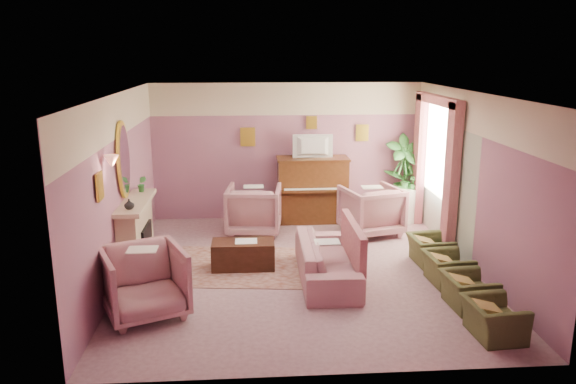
{
  "coord_description": "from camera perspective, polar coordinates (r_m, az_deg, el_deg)",
  "views": [
    {
      "loc": [
        -0.79,
        -8.37,
        3.41
      ],
      "look_at": [
        -0.16,
        0.4,
        1.2
      ],
      "focal_mm": 35.0,
      "sensor_mm": 36.0,
      "label": 1
    }
  ],
  "objects": [
    {
      "name": "palm_pot",
      "position": [
        11.92,
        11.46,
        -1.94
      ],
      "size": [
        0.34,
        0.34,
        0.34
      ],
      "primitive_type": "cylinder",
      "color": "brown",
      "rests_on": "floor"
    },
    {
      "name": "olive_chair_c",
      "position": [
        8.82,
        15.88,
        -7.04
      ],
      "size": [
        0.5,
        0.72,
        0.62
      ],
      "primitive_type": "imported",
      "color": "#464D27",
      "rests_on": "floor"
    },
    {
      "name": "print_left_wall",
      "position": [
        7.62,
        -18.58,
        0.55
      ],
      "size": [
        0.03,
        0.28,
        0.36
      ],
      "primitive_type": "cube",
      "color": "gold",
      "rests_on": "wall_left"
    },
    {
      "name": "sconce_shade",
      "position": [
        7.87,
        -17.48,
        3.0
      ],
      "size": [
        0.2,
        0.2,
        0.16
      ],
      "primitive_type": "cone",
      "color": "#D87960",
      "rests_on": "wall_left"
    },
    {
      "name": "sofa_throw",
      "position": [
        8.63,
        6.63,
        -4.99
      ],
      "size": [
        0.11,
        1.59,
        0.58
      ],
      "primitive_type": "cube",
      "color": "#9D525A",
      "rests_on": "sofa"
    },
    {
      "name": "fireplace_surround",
      "position": [
        9.21,
        -15.19,
        -4.47
      ],
      "size": [
        0.3,
        1.4,
        1.1
      ],
      "primitive_type": "cube",
      "color": "#C6AD89",
      "rests_on": "floor"
    },
    {
      "name": "print_back_left",
      "position": [
        11.46,
        -4.11,
        5.61
      ],
      "size": [
        0.3,
        0.03,
        0.38
      ],
      "primitive_type": "cube",
      "color": "gold",
      "rests_on": "wall_back"
    },
    {
      "name": "window_blind",
      "position": [
        10.66,
        15.14,
        4.4
      ],
      "size": [
        0.03,
        1.4,
        1.8
      ],
      "primitive_type": "cube",
      "color": "beige",
      "rests_on": "wall_right"
    },
    {
      "name": "curtain_left",
      "position": [
        9.85,
        16.27,
        1.19
      ],
      "size": [
        0.16,
        0.34,
        2.6
      ],
      "primitive_type": "cube",
      "color": "#9D525A",
      "rests_on": "floor"
    },
    {
      "name": "coffee_table",
      "position": [
        9.12,
        -4.57,
        -6.37
      ],
      "size": [
        1.0,
        0.51,
        0.45
      ],
      "primitive_type": "cube",
      "rotation": [
        0.0,
        0.0,
        -0.01
      ],
      "color": "black",
      "rests_on": "floor"
    },
    {
      "name": "print_back_mid",
      "position": [
        11.49,
        2.41,
        7.06
      ],
      "size": [
        0.22,
        0.03,
        0.26
      ],
      "primitive_type": "cube",
      "color": "gold",
      "rests_on": "wall_back"
    },
    {
      "name": "wall_left",
      "position": [
        8.83,
        -16.8,
        0.35
      ],
      "size": [
        0.02,
        6.0,
        2.8
      ],
      "primitive_type": "cube",
      "color": "#754B6F",
      "rests_on": "floor"
    },
    {
      "name": "floral_armchair_left",
      "position": [
        10.73,
        -3.49,
        -1.54
      ],
      "size": [
        0.99,
        0.99,
        1.04
      ],
      "primitive_type": "imported",
      "color": "#B27B81",
      "rests_on": "floor"
    },
    {
      "name": "olive_chair_b",
      "position": [
        8.11,
        17.83,
        -9.08
      ],
      "size": [
        0.5,
        0.72,
        0.62
      ],
      "primitive_type": "imported",
      "color": "#464D27",
      "rests_on": "floor"
    },
    {
      "name": "piano_keyshelf",
      "position": [
        11.11,
        2.71,
        0.1
      ],
      "size": [
        1.3,
        0.12,
        0.06
      ],
      "primitive_type": "cube",
      "color": "#482610",
      "rests_on": "piano"
    },
    {
      "name": "piano",
      "position": [
        11.46,
        2.5,
        0.18
      ],
      "size": [
        1.4,
        0.6,
        1.3
      ],
      "primitive_type": "cube",
      "color": "#482610",
      "rests_on": "floor"
    },
    {
      "name": "wall_back",
      "position": [
        11.58,
        -0.11,
        4.12
      ],
      "size": [
        5.5,
        0.02,
        2.8
      ],
      "primitive_type": "cube",
      "color": "#754B6F",
      "rests_on": "floor"
    },
    {
      "name": "hearth",
      "position": [
        9.36,
        -13.76,
        -7.59
      ],
      "size": [
        0.55,
        1.5,
        0.02
      ],
      "primitive_type": "cube",
      "color": "#C6AD89",
      "rests_on": "floor"
    },
    {
      "name": "sofa",
      "position": [
        8.62,
        3.96,
        -6.18
      ],
      "size": [
        0.7,
        2.1,
        0.85
      ],
      "primitive_type": "imported",
      "color": "#B27B81",
      "rests_on": "floor"
    },
    {
      "name": "picture_rail_band",
      "position": [
        11.43,
        -0.11,
        9.43
      ],
      "size": [
        5.5,
        0.01,
        0.65
      ],
      "primitive_type": "cube",
      "color": "beige",
      "rests_on": "wall_back"
    },
    {
      "name": "area_rug",
      "position": [
        9.25,
        -4.24,
        -7.51
      ],
      "size": [
        2.68,
        2.05,
        0.01
      ],
      "primitive_type": "cube",
      "rotation": [
        0.0,
        0.0,
        -0.11
      ],
      "color": "#99695D",
      "rests_on": "floor"
    },
    {
      "name": "mirror_frame",
      "position": [
        8.93,
        -16.39,
        3.16
      ],
      "size": [
        0.04,
        0.72,
        1.2
      ],
      "primitive_type": "ellipsoid",
      "color": "gold",
      "rests_on": "wall_left"
    },
    {
      "name": "fire_ember",
      "position": [
        9.3,
        -14.2,
        -6.4
      ],
      "size": [
        0.06,
        0.54,
        0.1
      ],
      "primitive_type": "cube",
      "color": "orange",
      "rests_on": "floor"
    },
    {
      "name": "table_paper",
      "position": [
        9.04,
        -4.28,
        -5.0
      ],
      "size": [
        0.35,
        0.28,
        0.01
      ],
      "primitive_type": "cube",
      "color": "white",
      "rests_on": "coffee_table"
    },
    {
      "name": "stripe_panel",
      "position": [
        10.56,
        15.54,
        0.82
      ],
      "size": [
        0.01,
        3.0,
        2.15
      ],
      "primitive_type": "cube",
      "color": "#A4AD97",
      "rests_on": "wall_right"
    },
    {
      "name": "side_plant_small",
      "position": [
        11.57,
        12.59,
        0.95
      ],
      "size": [
        0.16,
        0.16,
        0.28
      ],
      "primitive_type": "imported",
      "color": "#317831",
      "rests_on": "side_table"
    },
    {
      "name": "mantel_vase",
      "position": [
        8.54,
        -15.83,
        -1.21
      ],
      "size": [
        0.16,
        0.16,
        0.16
      ],
      "primitive_type": "imported",
      "color": "beige",
      "rests_on": "mantel_shelf"
    },
    {
      "name": "piano_keys",
      "position": [
        11.1,
        2.71,
        0.3
      ],
      "size": [
        1.2,
        0.08,
        0.02
      ],
      "primitive_type": "cube",
      "color": "white",
      "rests_on": "piano"
    },
    {
      "name": "mirror_glass",
      "position": [
        8.92,
        -16.24,
        3.16
      ],
      "size": [
        0.01,
        0.6,
        1.06
      ],
      "primitive_type": "ellipsoid",
      "color": "white",
      "rests_on": "wall_left"
    },
    {
      "name": "fireplace_inset",
      "position": [
        9.24,
        -14.52,
        -5.35
      ],
      "size": [
        0.18,
        0.72,
        0.68
      ],
      "primitive_type": "cube",
      "color": "black",
      "rests_on": "floor"
    },
    {
      "name": "wall_front",
      "position": [
        5.79,
        4.03,
        -6.23
      ],
      "size": [
        5.5,
        0.02,
        2.8
      ],
      "primitive_type": "cube",
      "color": "#754B6F",
      "rests_on": "floor"
    },
    {
      "name": "wall_right",
      "position": [
        9.31,
        18.38,
        0.92
      ],
      "size": [
        0.02,
        6.0,
        2.8
      ],
      "primitive_type": "cube",
      "color": "#754B6F",
      "rests_on": "floor"
    },
    {
      "name": "ceiling",
      "position": [
        8.43,
        1.32,
        9.97
      ],
      "size": [
        5.5,
        6.0,
        0.01
      ],
      "primitive_type": "cube",
      "color": "white",
      "rests_on": "wall_back"
    },
    {
      "name": "floor",
      "position": [
        9.07,
        1.22,
        -7.95
      ],
      "size": [
        5.5,
        6.0,
        0.01
      ],
      "primitive_type": "cube",
      "color": "gray",
      "rests_on": "ground"
    },
    {
      "name": "curtain_right",
      "position": [
        11.56,
        13.17,
        3.23
      ],
      "size": [
        0.16,
        0.34,
        2.6
      ],
      "primitive_type": "cube",
      "color": "#9D525A",
      "rests_on": "floor"
    },
    {
      "name": "olive_chair_d",
      "position": [
        9.54,
        14.23,
        -5.29
      ],
      "size": [
        0.5,
        0.72,
        0.62
      ],
      "primitive_type": "imported",
      "color": "#464D27",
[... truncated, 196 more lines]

